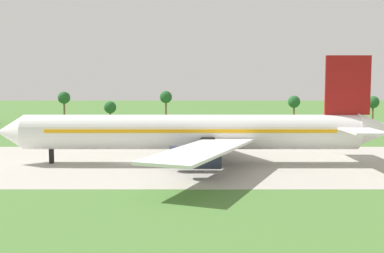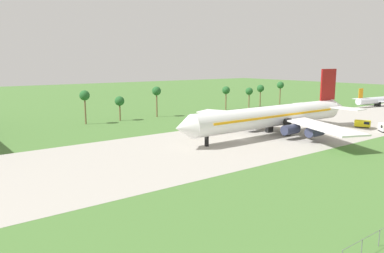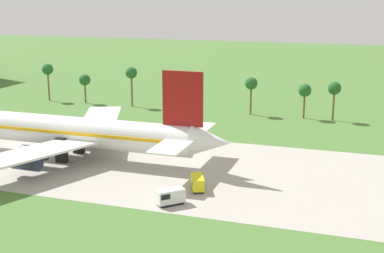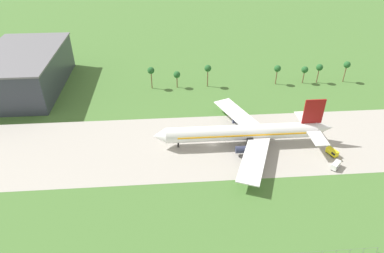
# 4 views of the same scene
# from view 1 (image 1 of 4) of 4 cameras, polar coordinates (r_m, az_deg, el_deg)

# --- Properties ---
(ground_plane) EXTENTS (600.00, 600.00, 0.00)m
(ground_plane) POSITION_cam_1_polar(r_m,az_deg,el_deg) (89.50, -7.33, -4.30)
(ground_plane) COLOR #477233
(taxiway_strip) EXTENTS (320.00, 44.00, 0.02)m
(taxiway_strip) POSITION_cam_1_polar(r_m,az_deg,el_deg) (89.50, -7.33, -4.30)
(taxiway_strip) COLOR #A8A399
(taxiway_strip) RESTS_ON ground_plane
(jet_airliner) EXTENTS (73.44, 61.25, 19.63)m
(jet_airliner) POSITION_cam_1_polar(r_m,az_deg,el_deg) (87.46, 1.16, -0.69)
(jet_airliner) COLOR white
(jet_airliner) RESTS_ON ground_plane
(palm_tree_row) EXTENTS (109.15, 3.60, 12.29)m
(palm_tree_row) POSITION_cam_1_polar(r_m,az_deg,el_deg) (141.96, 7.53, 2.86)
(palm_tree_row) COLOR brown
(palm_tree_row) RESTS_ON ground_plane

